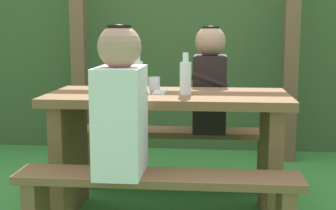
% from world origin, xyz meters
% --- Properties ---
extents(hedge_backdrop, '(6.40, 1.05, 1.75)m').
position_xyz_m(hedge_backdrop, '(0.00, 2.20, 0.88)').
color(hedge_backdrop, '#3A592D').
rests_on(hedge_backdrop, ground_plane).
extents(pergola_post_left, '(0.12, 0.12, 2.03)m').
position_xyz_m(pergola_post_left, '(-0.91, 1.35, 1.02)').
color(pergola_post_left, brown).
rests_on(pergola_post_left, ground_plane).
extents(pergola_post_right, '(0.12, 0.12, 2.03)m').
position_xyz_m(pergola_post_right, '(0.91, 1.35, 1.02)').
color(pergola_post_right, brown).
rests_on(pergola_post_right, ground_plane).
extents(picnic_table, '(1.40, 0.64, 0.75)m').
position_xyz_m(picnic_table, '(0.00, 0.00, 0.51)').
color(picnic_table, brown).
rests_on(picnic_table, ground_plane).
extents(bench_near, '(1.40, 0.24, 0.42)m').
position_xyz_m(bench_near, '(0.00, -0.53, 0.31)').
color(bench_near, brown).
rests_on(bench_near, ground_plane).
extents(bench_far, '(1.40, 0.24, 0.42)m').
position_xyz_m(bench_far, '(0.00, 0.53, 0.31)').
color(bench_far, brown).
rests_on(bench_far, ground_plane).
extents(person_white_shirt, '(0.25, 0.35, 0.72)m').
position_xyz_m(person_white_shirt, '(-0.18, -0.53, 0.76)').
color(person_white_shirt, white).
rests_on(person_white_shirt, bench_near).
extents(person_black_coat, '(0.25, 0.35, 0.72)m').
position_xyz_m(person_black_coat, '(0.24, 0.53, 0.76)').
color(person_black_coat, black).
rests_on(person_black_coat, bench_far).
extents(drinking_glass, '(0.07, 0.07, 0.08)m').
position_xyz_m(drinking_glass, '(-0.10, 0.13, 0.79)').
color(drinking_glass, silver).
rests_on(drinking_glass, picnic_table).
extents(bottle_left, '(0.07, 0.07, 0.24)m').
position_xyz_m(bottle_left, '(0.11, -0.06, 0.85)').
color(bottle_left, silver).
rests_on(bottle_left, picnic_table).
extents(bottle_right, '(0.06, 0.06, 0.26)m').
position_xyz_m(bottle_right, '(-0.17, -0.06, 0.86)').
color(bottle_right, silver).
rests_on(bottle_right, picnic_table).
extents(cell_phone, '(0.08, 0.14, 0.01)m').
position_xyz_m(cell_phone, '(-0.05, 0.00, 0.76)').
color(cell_phone, silver).
rests_on(cell_phone, picnic_table).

